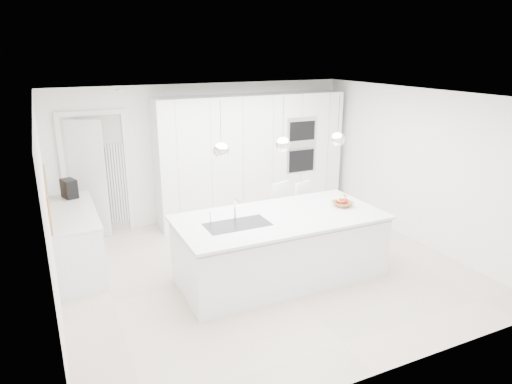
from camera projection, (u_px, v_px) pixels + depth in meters
name	position (u px, v px, depth m)	size (l,w,h in m)	color
floor	(265.00, 269.00, 6.66)	(5.50, 5.50, 0.00)	beige
wall_back	(206.00, 152.00, 8.45)	(5.50, 5.50, 0.00)	white
wall_left	(48.00, 217.00, 5.17)	(5.00, 5.00, 0.00)	white
ceiling	(266.00, 95.00, 5.92)	(5.50, 5.50, 0.00)	white
tall_cabinets	(251.00, 157.00, 8.54)	(3.60, 0.60, 2.30)	white
oven_stack	(302.00, 145.00, 8.58)	(0.62, 0.04, 1.05)	#A5A5A8
doorway_frame	(97.00, 176.00, 7.70)	(1.11, 0.08, 2.13)	white
hallway_door	(82.00, 180.00, 7.56)	(0.82, 0.04, 2.00)	white
radiator	(118.00, 184.00, 7.87)	(0.32, 0.04, 1.40)	white
left_base_cabinets	(76.00, 241.00, 6.57)	(0.60, 1.80, 0.86)	white
left_worktop	(72.00, 212.00, 6.44)	(0.62, 1.82, 0.04)	white
oak_backsplash	(47.00, 196.00, 6.24)	(0.02, 1.80, 0.50)	#AC7840
island_base	(281.00, 249.00, 6.31)	(2.80, 1.20, 0.86)	white
island_worktop	(280.00, 217.00, 6.22)	(2.84, 1.40, 0.04)	white
island_sink	(237.00, 230.00, 5.93)	(0.84, 0.44, 0.18)	#3F3F42
island_tap	(235.00, 208.00, 6.06)	(0.02, 0.02, 0.30)	white
pendant_left	(221.00, 150.00, 5.53)	(0.20, 0.20, 0.20)	white
pendant_mid	(283.00, 144.00, 5.88)	(0.20, 0.20, 0.20)	white
pendant_right	(338.00, 139.00, 6.22)	(0.20, 0.20, 0.20)	white
fruit_bowl	(343.00, 204.00, 6.60)	(0.29, 0.29, 0.07)	#AC7840
espresso_machine	(69.00, 189.00, 6.95)	(0.17, 0.27, 0.29)	black
bar_stool_left	(284.00, 218.00, 7.18)	(0.35, 0.49, 1.07)	white
bar_stool_right	(306.00, 216.00, 7.32)	(0.34, 0.48, 1.04)	white
apple_a	(345.00, 201.00, 6.60)	(0.09, 0.09, 0.09)	#AF1528
apple_b	(343.00, 201.00, 6.61)	(0.08, 0.08, 0.08)	#AF1528
apple_c	(339.00, 201.00, 6.63)	(0.07, 0.07, 0.07)	#AF1528
banana_bunch	(342.00, 198.00, 6.57)	(0.23, 0.23, 0.03)	yellow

